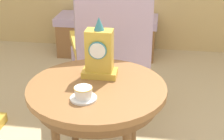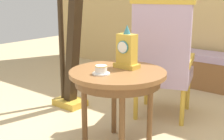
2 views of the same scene
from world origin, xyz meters
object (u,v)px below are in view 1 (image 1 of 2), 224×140
Objects in this scene: side_table at (97,98)px; mantel_clock at (99,53)px; teacup_left at (83,94)px; armchair at (110,44)px; window_bench at (107,36)px.

side_table is 2.19× the size of mantel_clock.
side_table is 5.61× the size of teacup_left.
teacup_left is at bearing -96.81° from mantel_clock.
teacup_left is 0.29m from mantel_clock.
mantel_clock is at bearing -86.88° from armchair.
window_bench is at bearing 96.25° from teacup_left.
mantel_clock is at bearing 83.19° from teacup_left.
teacup_left is 0.12× the size of window_bench.
mantel_clock is 0.64m from armchair.
teacup_left is at bearing -103.63° from side_table.
mantel_clock is at bearing 92.14° from side_table.
teacup_left is 0.39× the size of mantel_clock.
armchair is at bearing 92.96° from side_table.
armchair reaches higher than window_bench.
side_table is at bearing 76.37° from teacup_left.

